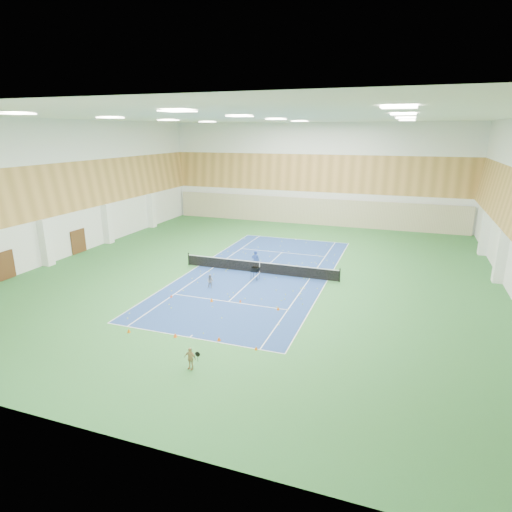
% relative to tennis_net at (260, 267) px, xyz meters
% --- Properties ---
extents(ground, '(40.00, 40.00, 0.00)m').
position_rel_tennis_net_xyz_m(ground, '(0.00, 0.00, -0.55)').
color(ground, '#2E6B31').
rests_on(ground, ground).
extents(room_shell, '(36.00, 40.00, 12.00)m').
position_rel_tennis_net_xyz_m(room_shell, '(0.00, 0.00, 5.45)').
color(room_shell, white).
rests_on(room_shell, ground).
extents(wood_cladding, '(36.00, 40.00, 8.00)m').
position_rel_tennis_net_xyz_m(wood_cladding, '(0.00, 0.00, 7.45)').
color(wood_cladding, '#C38E48').
rests_on(wood_cladding, room_shell).
extents(ceiling_light_grid, '(21.40, 25.40, 0.06)m').
position_rel_tennis_net_xyz_m(ceiling_light_grid, '(0.00, 0.00, 11.37)').
color(ceiling_light_grid, white).
rests_on(ceiling_light_grid, room_shell).
extents(court_surface, '(10.97, 23.77, 0.01)m').
position_rel_tennis_net_xyz_m(court_surface, '(0.00, 0.00, -0.55)').
color(court_surface, navy).
rests_on(court_surface, ground).
extents(tennis_balls_scatter, '(10.57, 22.77, 0.07)m').
position_rel_tennis_net_xyz_m(tennis_balls_scatter, '(0.00, 0.00, -0.50)').
color(tennis_balls_scatter, '#C6DF26').
rests_on(tennis_balls_scatter, ground).
extents(tennis_net, '(12.80, 0.10, 1.10)m').
position_rel_tennis_net_xyz_m(tennis_net, '(0.00, 0.00, 0.00)').
color(tennis_net, black).
rests_on(tennis_net, ground).
extents(back_curtain, '(35.40, 0.16, 3.20)m').
position_rel_tennis_net_xyz_m(back_curtain, '(0.00, 19.75, 1.05)').
color(back_curtain, '#C6B793').
rests_on(back_curtain, ground).
extents(door_left_a, '(0.08, 1.80, 2.20)m').
position_rel_tennis_net_xyz_m(door_left_a, '(-17.92, -8.00, 0.55)').
color(door_left_a, '#593319').
rests_on(door_left_a, ground).
extents(door_left_b, '(0.08, 1.80, 2.20)m').
position_rel_tennis_net_xyz_m(door_left_b, '(-17.92, 0.00, 0.55)').
color(door_left_b, '#593319').
rests_on(door_left_b, ground).
extents(coach, '(0.70, 0.57, 1.68)m').
position_rel_tennis_net_xyz_m(coach, '(-0.58, 0.60, 0.29)').
color(coach, '#213D9A').
rests_on(coach, ground).
extents(child_court, '(0.55, 0.46, 1.01)m').
position_rel_tennis_net_xyz_m(child_court, '(-2.29, -4.37, -0.05)').
color(child_court, gray).
rests_on(child_court, ground).
extents(child_apron, '(0.69, 0.35, 1.13)m').
position_rel_tennis_net_xyz_m(child_apron, '(1.58, -14.76, 0.01)').
color(child_apron, tan).
rests_on(child_apron, ground).
extents(ball_cart, '(0.61, 0.61, 1.00)m').
position_rel_tennis_net_xyz_m(ball_cart, '(0.20, -1.63, -0.05)').
color(ball_cart, black).
rests_on(ball_cart, ground).
extents(cone_svc_a, '(0.17, 0.17, 0.19)m').
position_rel_tennis_net_xyz_m(cone_svc_a, '(-4.03, -6.98, -0.46)').
color(cone_svc_a, '#E63C0C').
rests_on(cone_svc_a, ground).
extents(cone_svc_b, '(0.23, 0.23, 0.25)m').
position_rel_tennis_net_xyz_m(cone_svc_b, '(-1.08, -6.75, -0.42)').
color(cone_svc_b, orange).
rests_on(cone_svc_b, ground).
extents(cone_svc_c, '(0.17, 0.17, 0.19)m').
position_rel_tennis_net_xyz_m(cone_svc_c, '(0.78, -6.22, -0.45)').
color(cone_svc_c, '#F3600C').
rests_on(cone_svc_c, ground).
extents(cone_svc_d, '(0.21, 0.21, 0.23)m').
position_rel_tennis_net_xyz_m(cone_svc_d, '(3.53, -6.61, -0.43)').
color(cone_svc_d, orange).
rests_on(cone_svc_d, ground).
extents(cone_base_a, '(0.21, 0.21, 0.23)m').
position_rel_tennis_net_xyz_m(cone_base_a, '(-3.57, -12.46, -0.44)').
color(cone_base_a, orange).
rests_on(cone_base_a, ground).
extents(cone_base_b, '(0.22, 0.22, 0.24)m').
position_rel_tennis_net_xyz_m(cone_base_b, '(-0.79, -12.09, -0.43)').
color(cone_base_b, '#FA570D').
rests_on(cone_base_b, ground).
extents(cone_base_c, '(0.22, 0.22, 0.24)m').
position_rel_tennis_net_xyz_m(cone_base_c, '(1.69, -11.68, -0.43)').
color(cone_base_c, '#E6590C').
rests_on(cone_base_c, ground).
extents(cone_base_d, '(0.18, 0.18, 0.20)m').
position_rel_tennis_net_xyz_m(cone_base_d, '(3.93, -11.95, -0.45)').
color(cone_base_d, orange).
rests_on(cone_base_d, ground).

